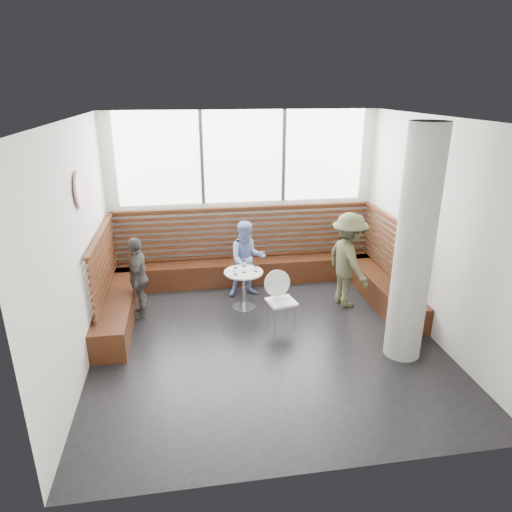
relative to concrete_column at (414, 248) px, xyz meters
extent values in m
cube|color=silver|center=(-1.85, 0.60, 0.00)|extent=(5.00, 5.00, 3.20)
cube|color=black|center=(-1.85, 0.60, -1.60)|extent=(5.00, 5.00, 0.01)
cube|color=white|center=(-1.85, 0.60, 1.60)|extent=(5.00, 5.00, 0.01)
cube|color=white|center=(-1.85, 3.08, 0.77)|extent=(4.50, 0.02, 1.65)
cube|color=#3F3F42|center=(-2.60, 3.06, 0.77)|extent=(0.06, 0.04, 1.65)
cube|color=#3F3F42|center=(-1.10, 3.06, 0.77)|extent=(0.06, 0.04, 1.65)
cube|color=#381B0E|center=(-1.85, 2.85, -1.38)|extent=(5.00, 0.50, 0.45)
cube|color=#381B0E|center=(-4.10, 1.85, -1.38)|extent=(0.50, 2.50, 0.45)
cube|color=#381B0E|center=(0.40, 1.85, -1.38)|extent=(0.50, 2.50, 0.45)
cube|color=#3D1D0F|center=(-1.85, 3.02, -0.65)|extent=(4.88, 0.08, 0.98)
cube|color=#3D1D0F|center=(-4.27, 1.85, -0.65)|extent=(0.08, 2.38, 0.98)
cube|color=#3D1D0F|center=(0.57, 1.85, -0.65)|extent=(0.08, 2.38, 0.98)
cylinder|color=gray|center=(0.00, 0.00, 0.00)|extent=(0.50, 0.50, 3.20)
cylinder|color=white|center=(-4.31, 1.00, 0.70)|extent=(0.03, 0.50, 0.50)
cylinder|color=silver|center=(-2.03, 1.76, -1.59)|extent=(0.41, 0.41, 0.02)
cylinder|color=silver|center=(-2.03, 1.76, -1.26)|extent=(0.06, 0.06, 0.65)
cylinder|color=#B7B7BA|center=(-2.03, 1.76, -0.94)|extent=(0.66, 0.66, 0.03)
cube|color=white|center=(-1.54, 1.01, -1.16)|extent=(0.41, 0.39, 0.04)
cylinder|color=white|center=(-1.54, 1.18, -0.92)|extent=(0.43, 0.10, 0.43)
cylinder|color=silver|center=(-1.71, 0.86, -1.39)|extent=(0.02, 0.02, 0.42)
cylinder|color=silver|center=(-1.38, 0.86, -1.39)|extent=(0.02, 0.02, 0.42)
cylinder|color=silver|center=(-1.71, 1.15, -1.39)|extent=(0.02, 0.02, 0.42)
cylinder|color=silver|center=(-1.38, 1.15, -1.39)|extent=(0.02, 0.02, 0.42)
imported|color=#4B4C32|center=(-0.27, 1.62, -0.78)|extent=(0.80, 1.16, 1.64)
imported|color=#7A93D4|center=(-1.90, 2.28, -0.91)|extent=(0.71, 0.57, 1.39)
imported|color=#4E4B46|center=(-3.76, 1.78, -0.92)|extent=(0.36, 0.80, 1.36)
cylinder|color=white|center=(-2.20, 1.89, -0.92)|extent=(0.20, 0.20, 0.01)
cylinder|color=white|center=(-1.98, 1.87, -0.92)|extent=(0.19, 0.19, 0.01)
cylinder|color=white|center=(-2.18, 1.66, -0.87)|extent=(0.07, 0.07, 0.12)
cylinder|color=white|center=(-2.03, 1.72, -0.87)|extent=(0.07, 0.07, 0.11)
cylinder|color=white|center=(-1.83, 1.75, -0.87)|extent=(0.06, 0.06, 0.10)
cube|color=#A5C64C|center=(-2.00, 1.61, -0.92)|extent=(0.25, 0.22, 0.00)
camera|label=1|loc=(-2.94, -5.23, 1.99)|focal=32.00mm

